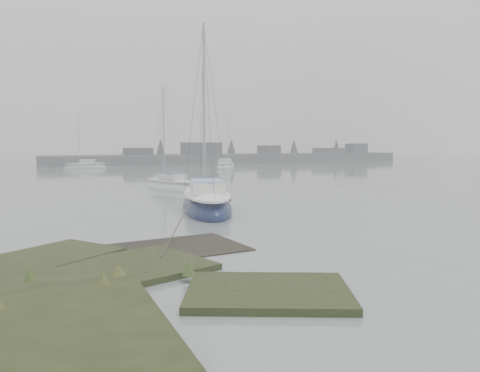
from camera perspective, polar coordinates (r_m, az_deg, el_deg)
name	(u,v)px	position (r m, az deg, el deg)	size (l,w,h in m)	color
ground	(91,183)	(39.66, -17.69, 0.30)	(160.00, 160.00, 0.00)	slate
far_shoreline	(239,157)	(77.65, -0.16, 3.54)	(60.00, 8.00, 4.15)	#4C4F51
sailboat_main	(207,205)	(22.68, -4.09, -2.30)	(3.88, 7.32, 9.85)	#0B1334
sailboat_white	(170,186)	(33.20, -8.49, -0.02)	(3.54, 5.84, 7.83)	silver
sailboat_far_b	(226,166)	(60.26, -1.77, 2.43)	(4.81, 5.47, 7.79)	silver
sailboat_far_c	(86,167)	(62.22, -18.30, 2.24)	(5.32, 2.02, 7.38)	#A2A6AB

